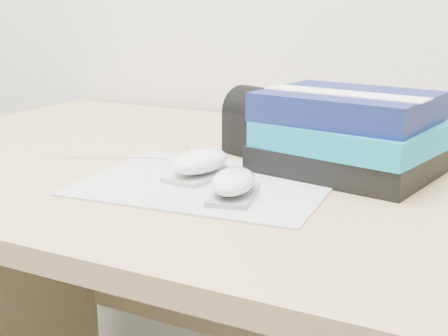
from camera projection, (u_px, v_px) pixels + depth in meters
The scene contains 7 objects.
desk at pixel (334, 305), 1.02m from camera, with size 1.60×0.80×0.73m.
mousepad at pixel (208, 183), 0.88m from camera, with size 0.34×0.26×0.00m, color #96969E.
mouse_rear at pixel (200, 164), 0.89m from camera, with size 0.07×0.12×0.05m.
mouse_front at pixel (233, 184), 0.80m from camera, with size 0.08×0.11×0.04m.
usb_cable at pixel (105, 157), 1.01m from camera, with size 0.00×0.00×0.21m, color silver.
book_stack at pixel (348, 133), 0.92m from camera, with size 0.28×0.24×0.12m.
pouch at pixel (265, 123), 1.02m from camera, with size 0.15×0.12×0.11m.
Camera 1 is at (0.27, 0.73, 0.98)m, focal length 50.00 mm.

